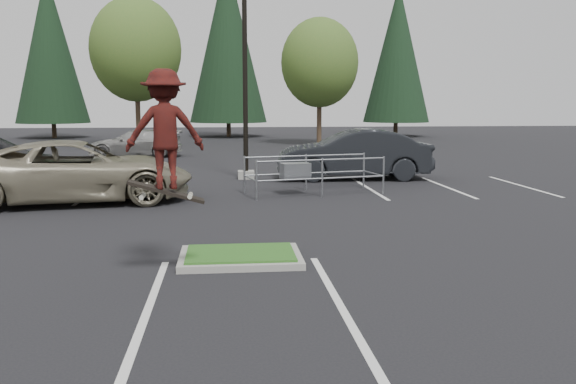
{
  "coord_description": "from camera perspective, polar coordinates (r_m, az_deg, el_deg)",
  "views": [
    {
      "loc": [
        -0.23,
        -10.83,
        2.86
      ],
      "look_at": [
        1.02,
        1.5,
        1.03
      ],
      "focal_mm": 38.0,
      "sensor_mm": 36.0,
      "label": 1
    }
  ],
  "objects": [
    {
      "name": "ground",
      "position": [
        11.21,
        -4.46,
        -6.41
      ],
      "size": [
        120.0,
        120.0,
        0.0
      ],
      "primitive_type": "plane",
      "color": "black",
      "rests_on": "ground"
    },
    {
      "name": "grass_median",
      "position": [
        11.19,
        -4.47,
        -6.03
      ],
      "size": [
        2.2,
        1.6,
        0.16
      ],
      "color": "gray",
      "rests_on": "ground"
    },
    {
      "name": "stall_lines",
      "position": [
        17.13,
        -9.48,
        -1.31
      ],
      "size": [
        22.62,
        17.6,
        0.01
      ],
      "color": "silver",
      "rests_on": "ground"
    },
    {
      "name": "light_pole",
      "position": [
        22.91,
        -4.06,
        12.64
      ],
      "size": [
        0.7,
        0.6,
        10.12
      ],
      "color": "gray",
      "rests_on": "ground"
    },
    {
      "name": "decid_b",
      "position": [
        41.89,
        -14.06,
        12.53
      ],
      "size": [
        5.89,
        5.89,
        9.64
      ],
      "color": "#38281C",
      "rests_on": "ground"
    },
    {
      "name": "decid_c",
      "position": [
        41.21,
        2.95,
        11.73
      ],
      "size": [
        5.12,
        5.12,
        8.38
      ],
      "color": "#38281C",
      "rests_on": "ground"
    },
    {
      "name": "conif_a",
      "position": [
        52.83,
        -21.41,
        12.45
      ],
      "size": [
        5.72,
        5.72,
        13.0
      ],
      "color": "#38281C",
      "rests_on": "ground"
    },
    {
      "name": "conif_b",
      "position": [
        51.57,
        -5.69,
        13.92
      ],
      "size": [
        6.38,
        6.38,
        14.5
      ],
      "color": "#38281C",
      "rests_on": "ground"
    },
    {
      "name": "conif_c",
      "position": [
        52.46,
        10.21,
        12.64
      ],
      "size": [
        5.5,
        5.5,
        12.5
      ],
      "color": "#38281C",
      "rests_on": "ground"
    },
    {
      "name": "cart_corral",
      "position": [
        18.99,
        1.09,
        2.01
      ],
      "size": [
        4.4,
        2.36,
        1.19
      ],
      "rotation": [
        0.0,
        0.0,
        0.22
      ],
      "color": "gray",
      "rests_on": "ground"
    },
    {
      "name": "skateboarder",
      "position": [
        9.89,
        -11.49,
        5.68
      ],
      "size": [
        1.32,
        0.88,
        2.15
      ],
      "rotation": [
        0.0,
        0.0,
        3.3
      ],
      "color": "black",
      "rests_on": "ground"
    },
    {
      "name": "car_l_tan",
      "position": [
        18.44,
        -19.17,
        1.83
      ],
      "size": [
        6.84,
        3.98,
        1.79
      ],
      "primitive_type": "imported",
      "rotation": [
        0.0,
        0.0,
        1.73
      ],
      "color": "gray",
      "rests_on": "ground"
    },
    {
      "name": "car_r_charc",
      "position": [
        22.91,
        6.15,
        3.53
      ],
      "size": [
        5.71,
        2.14,
        1.86
      ],
      "primitive_type": "imported",
      "rotation": [
        0.0,
        0.0,
        4.68
      ],
      "color": "black",
      "rests_on": "ground"
    },
    {
      "name": "car_far_silver",
      "position": [
        33.25,
        -14.08,
        4.45
      ],
      "size": [
        4.93,
        2.14,
        1.41
      ],
      "primitive_type": "imported",
      "rotation": [
        0.0,
        0.0,
        4.68
      ],
      "color": "#9D9C98",
      "rests_on": "ground"
    }
  ]
}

